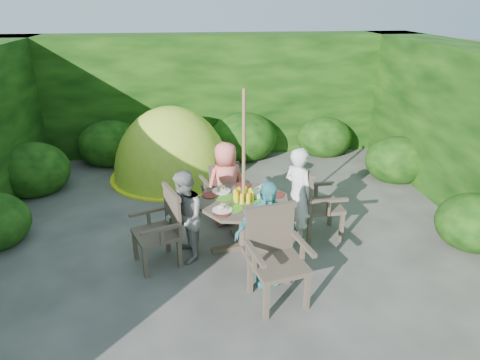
{
  "coord_description": "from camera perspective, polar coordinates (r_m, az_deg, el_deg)",
  "views": [
    {
      "loc": [
        -0.51,
        -5.4,
        3.19
      ],
      "look_at": [
        0.13,
        0.05,
        0.85
      ],
      "focal_mm": 32.0,
      "sensor_mm": 36.0,
      "label": 1
    }
  ],
  "objects": [
    {
      "name": "parasol_pole",
      "position": [
        5.5,
        0.49,
        0.77
      ],
      "size": [
        0.05,
        0.05,
        2.2
      ],
      "primitive_type": "cylinder",
      "rotation": [
        0.0,
        0.0,
        0.21
      ],
      "color": "brown",
      "rests_on": "ground"
    },
    {
      "name": "child_left",
      "position": [
        5.52,
        -7.42,
        -4.92
      ],
      "size": [
        0.54,
        0.65,
        1.23
      ],
      "primitive_type": "imported",
      "rotation": [
        0.0,
        0.0,
        -1.44
      ],
      "color": "gray",
      "rests_on": "ground"
    },
    {
      "name": "garden_chair_front",
      "position": [
        4.85,
        4.75,
        -9.83
      ],
      "size": [
        0.73,
        0.68,
        1.05
      ],
      "rotation": [
        0.0,
        0.0,
        0.22
      ],
      "color": "#3E3328",
      "rests_on": "ground"
    },
    {
      "name": "ground",
      "position": [
        6.29,
        -1.17,
        -7.36
      ],
      "size": [
        60.0,
        60.0,
        0.0
      ],
      "primitive_type": "plane",
      "color": "#403D39",
      "rests_on": "ground"
    },
    {
      "name": "child_right",
      "position": [
        5.96,
        7.77,
        -1.99
      ],
      "size": [
        0.53,
        0.6,
        1.37
      ],
      "primitive_type": "imported",
      "rotation": [
        0.0,
        0.0,
        2.09
      ],
      "color": "white",
      "rests_on": "ground"
    },
    {
      "name": "child_back",
      "position": [
        6.38,
        -1.89,
        -0.47
      ],
      "size": [
        0.73,
        0.61,
        1.28
      ],
      "primitive_type": "imported",
      "rotation": [
        0.0,
        0.0,
        3.53
      ],
      "color": "#F77266",
      "rests_on": "ground"
    },
    {
      "name": "patio_table",
      "position": [
        5.7,
        0.51,
        -3.73
      ],
      "size": [
        1.49,
        1.49,
        0.88
      ],
      "rotation": [
        0.0,
        0.0,
        0.21
      ],
      "color": "#3E3328",
      "rests_on": "ground"
    },
    {
      "name": "garden_chair_right",
      "position": [
        6.16,
        10.07,
        -2.76
      ],
      "size": [
        0.56,
        0.62,
        1.01
      ],
      "rotation": [
        0.0,
        0.0,
        1.6
      ],
      "color": "#3E3328",
      "rests_on": "ground"
    },
    {
      "name": "hedge_enclosure",
      "position": [
        7.03,
        -2.34,
        7.06
      ],
      "size": [
        9.0,
        9.0,
        2.5
      ],
      "color": "black",
      "rests_on": "ground"
    },
    {
      "name": "garden_chair_left",
      "position": [
        5.54,
        -10.41,
        -6.21
      ],
      "size": [
        0.68,
        0.72,
        0.96
      ],
      "rotation": [
        0.0,
        0.0,
        -1.19
      ],
      "color": "#3E3328",
      "rests_on": "ground"
    },
    {
      "name": "dome_tent",
      "position": [
        8.42,
        -8.88,
        0.56
      ],
      "size": [
        2.77,
        2.77,
        2.71
      ],
      "rotation": [
        0.0,
        0.0,
        0.29
      ],
      "color": "#9DC125",
      "rests_on": "ground"
    },
    {
      "name": "garden_chair_back",
      "position": [
        6.72,
        -2.57,
        -0.91
      ],
      "size": [
        0.62,
        0.58,
        0.85
      ],
      "rotation": [
        0.0,
        0.0,
        3.44
      ],
      "color": "#3E3328",
      "rests_on": "ground"
    },
    {
      "name": "child_front",
      "position": [
        5.02,
        3.5,
        -7.16
      ],
      "size": [
        0.83,
        0.48,
        1.33
      ],
      "primitive_type": "imported",
      "rotation": [
        0.0,
        0.0,
        0.21
      ],
      "color": "#48A4A9",
      "rests_on": "ground"
    }
  ]
}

